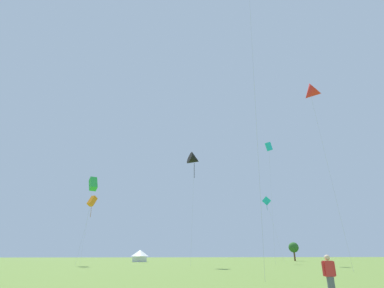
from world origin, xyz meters
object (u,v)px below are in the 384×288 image
Objects in this scene: kite_black_delta at (194,160)px; tree_distant_left at (294,248)px; kite_cyan_box at (269,147)px; kite_red_delta at (310,93)px; festival_tent_center at (140,255)px; person_spectator at (330,278)px; kite_green_box at (93,184)px; kite_cyan_diamond at (267,202)px; kite_orange_box at (92,201)px.

kite_black_delta reaches higher than tree_distant_left.
kite_cyan_box is 1.07× the size of kite_red_delta.
festival_tent_center is (-9.59, 29.20, -16.48)m from kite_black_delta.
person_spectator is (-0.22, -38.65, -17.21)m from kite_black_delta.
kite_cyan_box is at bearing -3.67° from kite_green_box.
tree_distant_left is (52.98, 24.46, -11.37)m from kite_green_box.
kite_cyan_diamond is 7.91× the size of person_spectator.
kite_cyan_box is at bearing -88.97° from kite_cyan_diamond.
tree_distant_left is at bearing 24.78° from kite_green_box.
kite_green_box is (-36.74, 2.36, -8.96)m from kite_cyan_box.
kite_green_box reaches higher than kite_orange_box.
kite_black_delta is 23.33m from kite_red_delta.
person_spectator is 0.39× the size of festival_tent_center.
kite_black_delta is 21.15m from kite_cyan_diamond.
kite_cyan_diamond is (-0.07, 3.77, -11.44)m from kite_cyan_box.
kite_black_delta reaches higher than person_spectator.
kite_orange_box is 0.46× the size of kite_cyan_box.
kite_red_delta reaches higher than kite_green_box.
tree_distant_left is (16.31, 23.04, -8.89)m from kite_cyan_diamond.
kite_red_delta is at bearing -64.97° from festival_tent_center.
festival_tent_center is at bearing 64.63° from kite_green_box.
festival_tent_center is at bearing 108.18° from kite_black_delta.
kite_black_delta is 49.76m from tree_distant_left.
tree_distant_left is at bearing 68.30° from kite_red_delta.
kite_red_delta is 5.31× the size of festival_tent_center.
kite_orange_box is 2.60× the size of festival_tent_center.
kite_green_box is 26.02m from festival_tent_center.
kite_orange_box is 60.63m from tree_distant_left.
festival_tent_center is (8.04, 27.02, -8.83)m from kite_orange_box.
kite_red_delta is at bearing -34.76° from kite_orange_box.
kite_green_box is 43.19m from kite_red_delta.
kite_black_delta is 11.24× the size of person_spectator.
person_spectator is (17.41, -40.84, -9.56)m from kite_orange_box.
kite_cyan_diamond reaches higher than tree_distant_left.
kite_black_delta is 4.44× the size of festival_tent_center.
kite_orange_box is at bearing -77.52° from kite_green_box.
kite_cyan_diamond is at bearing -34.67° from festival_tent_center.
kite_orange_box is at bearing -172.73° from kite_cyan_box.
tree_distant_left is at bearing 54.71° from kite_cyan_diamond.
kite_cyan_diamond is (35.16, 8.27, 2.08)m from kite_orange_box.
kite_cyan_diamond is at bearing -125.29° from tree_distant_left.
tree_distant_left is at bearing 31.31° from kite_orange_box.
kite_red_delta is (32.08, -28.06, 6.97)m from kite_green_box.
festival_tent_center is (-27.11, 18.75, -10.91)m from kite_cyan_diamond.
kite_black_delta is 19.71m from kite_cyan_box.
kite_orange_box is 45.41m from person_spectator.
kite_black_delta reaches higher than festival_tent_center.
kite_green_box is (-1.52, 6.85, 4.56)m from kite_orange_box.
tree_distant_left is at bearing 58.80° from kite_cyan_box.
kite_orange_box reaches higher than person_spectator.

